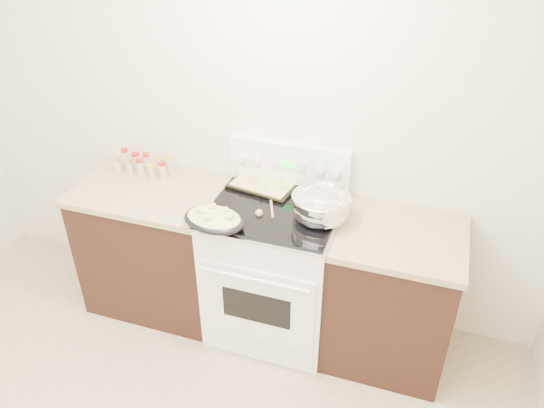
% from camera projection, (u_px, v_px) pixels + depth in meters
% --- Properties ---
extents(room_shell, '(4.10, 3.60, 2.75)m').
position_uv_depth(room_shell, '(27.00, 221.00, 1.65)').
color(room_shell, silver).
rests_on(room_shell, ground).
extents(counter_left, '(0.93, 0.67, 0.92)m').
position_uv_depth(counter_left, '(159.00, 245.00, 3.59)').
color(counter_left, black).
rests_on(counter_left, ground).
extents(counter_right, '(0.73, 0.67, 0.92)m').
position_uv_depth(counter_right, '(390.00, 295.00, 3.18)').
color(counter_right, black).
rests_on(counter_right, ground).
extents(kitchen_range, '(0.78, 0.73, 1.22)m').
position_uv_depth(kitchen_range, '(275.00, 267.00, 3.35)').
color(kitchen_range, white).
rests_on(kitchen_range, ground).
extents(mixing_bowl, '(0.36, 0.36, 0.19)m').
position_uv_depth(mixing_bowl, '(321.00, 207.00, 2.97)').
color(mixing_bowl, silver).
rests_on(mixing_bowl, kitchen_range).
extents(roasting_pan, '(0.40, 0.31, 0.11)m').
position_uv_depth(roasting_pan, '(214.00, 219.00, 2.92)').
color(roasting_pan, black).
rests_on(roasting_pan, kitchen_range).
extents(baking_sheet, '(0.45, 0.35, 0.06)m').
position_uv_depth(baking_sheet, '(263.00, 184.00, 3.30)').
color(baking_sheet, black).
rests_on(baking_sheet, kitchen_range).
extents(wooden_spoon, '(0.11, 0.24, 0.04)m').
position_uv_depth(wooden_spoon, '(264.00, 210.00, 3.06)').
color(wooden_spoon, tan).
rests_on(wooden_spoon, kitchen_range).
extents(blue_ladle, '(0.23, 0.17, 0.09)m').
position_uv_depth(blue_ladle, '(312.00, 215.00, 2.98)').
color(blue_ladle, '#8CCBD1').
rests_on(blue_ladle, kitchen_range).
extents(spice_jars, '(0.38, 0.15, 0.13)m').
position_uv_depth(spice_jars, '(144.00, 165.00, 3.47)').
color(spice_jars, '#BFB28C').
rests_on(spice_jars, counter_left).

